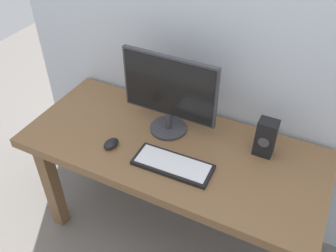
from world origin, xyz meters
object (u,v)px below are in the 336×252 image
object	(u,v)px
keyboard_primary	(173,165)
mouse	(111,144)
desk	(172,161)
speaker_right	(266,138)
monitor	(169,93)

from	to	relation	value
keyboard_primary	mouse	bearing A→B (deg)	-177.81
desk	speaker_right	size ratio (longest dim) A/B	7.85
keyboard_primary	mouse	distance (m)	0.34
speaker_right	desk	bearing A→B (deg)	-160.09
monitor	mouse	size ratio (longest dim) A/B	5.58
monitor	keyboard_primary	size ratio (longest dim) A/B	1.30
desk	mouse	size ratio (longest dim) A/B	17.20
monitor	keyboard_primary	xyz separation A→B (m)	(0.14, -0.24, -0.22)
keyboard_primary	speaker_right	xyz separation A→B (m)	(0.36, 0.28, 0.09)
keyboard_primary	mouse	size ratio (longest dim) A/B	4.28
mouse	monitor	bearing A→B (deg)	59.99
mouse	speaker_right	distance (m)	0.76
keyboard_primary	mouse	world-z (taller)	mouse
mouse	speaker_right	world-z (taller)	speaker_right
monitor	mouse	distance (m)	0.39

